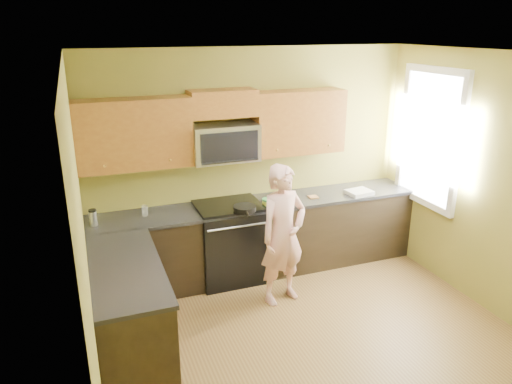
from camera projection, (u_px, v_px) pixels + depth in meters
name	position (u px, v px, depth m)	size (l,w,h in m)	color
floor	(324.00, 351.00, 4.58)	(4.00, 4.00, 0.00)	brown
ceiling	(340.00, 56.00, 3.70)	(4.00, 4.00, 0.00)	white
wall_back	(251.00, 161.00, 5.91)	(4.00, 4.00, 0.00)	olive
wall_left	(85.00, 256.00, 3.48)	(4.00, 4.00, 0.00)	olive
wall_right	(509.00, 192.00, 4.80)	(4.00, 4.00, 0.00)	olive
cabinet_back_run	(260.00, 239.00, 5.94)	(4.00, 0.60, 0.88)	black
cabinet_left_run	(129.00, 313.00, 4.40)	(0.60, 1.60, 0.88)	black
countertop_back	(260.00, 204.00, 5.78)	(4.00, 0.62, 0.04)	black
countertop_left	(126.00, 268.00, 4.26)	(0.62, 1.60, 0.04)	black
stove	(229.00, 242.00, 5.78)	(0.76, 0.65, 0.95)	black
microwave	(225.00, 160.00, 5.57)	(0.76, 0.40, 0.42)	silver
upper_cab_left	(137.00, 168.00, 5.27)	(1.22, 0.33, 0.75)	brown
upper_cab_right	(297.00, 152.00, 5.91)	(1.12, 0.33, 0.75)	brown
upper_cab_over_mw	(222.00, 103.00, 5.39)	(0.76, 0.33, 0.30)	brown
window	(430.00, 138.00, 5.76)	(0.06, 1.06, 1.66)	white
woman	(283.00, 235.00, 5.21)	(0.57, 0.38, 1.57)	#E67A73
frying_pan	(245.00, 211.00, 5.43)	(0.26, 0.45, 0.06)	black
butter_tub	(268.00, 205.00, 5.70)	(0.13, 0.13, 0.09)	#EDF340
toast_slice	(313.00, 197.00, 5.93)	(0.11, 0.11, 0.01)	#B27F47
napkin_a	(287.00, 204.00, 5.65)	(0.11, 0.12, 0.06)	silver
napkin_b	(277.00, 195.00, 5.92)	(0.12, 0.13, 0.07)	silver
dish_towel	(359.00, 192.00, 6.04)	(0.30, 0.24, 0.05)	white
travel_mug	(94.00, 225.00, 5.11)	(0.08, 0.08, 0.18)	silver
glass_a	(145.00, 211.00, 5.35)	(0.07, 0.07, 0.12)	silver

